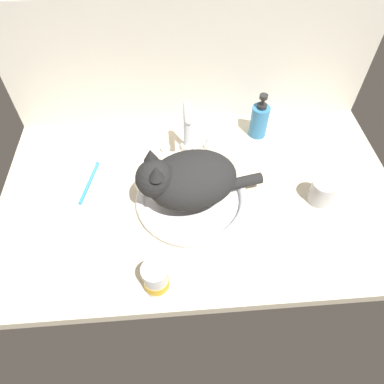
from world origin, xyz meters
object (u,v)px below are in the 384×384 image
(faucet, at_px, (187,133))
(cat, at_px, (185,180))
(toothbrush, at_px, (91,178))
(soap_pump_bottle, at_px, (259,120))
(metal_jar, at_px, (322,192))
(pill_bottle, at_px, (156,279))
(sink_basin, at_px, (192,198))

(faucet, distance_m, cat, 0.21)
(cat, bearing_deg, toothbrush, 158.69)
(faucet, height_order, cat, cat)
(cat, xyz_separation_m, toothbrush, (-0.28, 0.11, -0.09))
(soap_pump_bottle, relative_size, metal_jar, 2.12)
(soap_pump_bottle, height_order, pill_bottle, soap_pump_bottle)
(metal_jar, distance_m, toothbrush, 0.67)
(soap_pump_bottle, bearing_deg, sink_basin, -131.83)
(faucet, height_order, pill_bottle, faucet)
(sink_basin, relative_size, faucet, 1.69)
(sink_basin, relative_size, metal_jar, 4.36)
(faucet, xyz_separation_m, metal_jar, (0.36, -0.23, -0.04))
(sink_basin, xyz_separation_m, toothbrush, (-0.30, 0.10, -0.00))
(faucet, bearing_deg, soap_pump_bottle, 14.72)
(faucet, xyz_separation_m, toothbrush, (-0.30, -0.10, -0.07))
(soap_pump_bottle, bearing_deg, metal_jar, -67.43)
(cat, bearing_deg, soap_pump_bottle, 46.50)
(cat, distance_m, toothbrush, 0.31)
(faucet, distance_m, pill_bottle, 0.47)
(faucet, bearing_deg, pill_bottle, -102.61)
(metal_jar, bearing_deg, cat, 177.02)
(cat, xyz_separation_m, pill_bottle, (-0.08, -0.25, -0.05))
(sink_basin, distance_m, pill_bottle, 0.28)
(soap_pump_bottle, relative_size, toothbrush, 0.85)
(pill_bottle, bearing_deg, sink_basin, 67.96)
(cat, height_order, toothbrush, cat)
(faucet, distance_m, toothbrush, 0.32)
(cat, xyz_separation_m, metal_jar, (0.38, -0.02, -0.06))
(sink_basin, distance_m, toothbrush, 0.31)
(faucet, relative_size, pill_bottle, 2.07)
(cat, relative_size, metal_jar, 4.86)
(cat, distance_m, metal_jar, 0.38)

